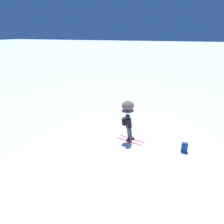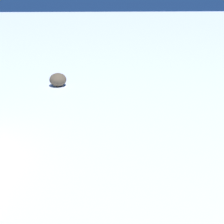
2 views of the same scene
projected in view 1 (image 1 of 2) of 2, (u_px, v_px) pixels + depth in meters
The scene contains 4 objects.
ground_plane at pixel (134, 134), 13.39m from camera, with size 300.00×300.00×0.00m, color white.
skier at pixel (128, 126), 12.20m from camera, with size 1.25×1.71×1.77m.
spare_backpack at pixel (184, 147), 11.38m from camera, with size 0.26×0.33×0.50m.
exposed_boulder_0 at pixel (128, 106), 17.45m from camera, with size 1.16×0.99×0.76m, color #7A664C.
Camera 1 is at (-11.77, -3.09, 5.90)m, focal length 35.00 mm.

